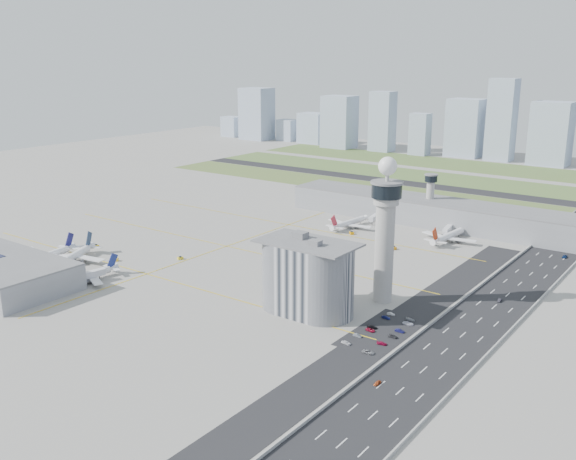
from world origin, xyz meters
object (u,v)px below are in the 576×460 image
Objects in this scene: secondary_tower at (430,194)px; car_lot_5 at (391,314)px; car_hw_1 at (500,300)px; car_hw_4 at (563,230)px; car_lot_8 at (393,336)px; tug_1 at (103,270)px; jet_bridge_far_1 at (450,229)px; car_lot_11 at (410,320)px; car_lot_1 at (357,335)px; car_lot_2 at (370,330)px; jet_bridge_near_1 at (41,268)px; car_lot_6 at (368,352)px; car_lot_4 at (386,317)px; jet_bridge_near_0 at (7,257)px; car_lot_0 at (346,343)px; tug_5 at (393,248)px; car_lot_9 at (400,331)px; airplane_near_a at (45,252)px; airplane_near_c at (83,271)px; car_hw_2 at (565,257)px; car_lot_10 at (408,323)px; admin_building at (307,277)px; tug_3 at (180,258)px; tug_0 at (96,246)px; airplane_far_b at (450,232)px; jet_bridge_near_2 at (78,280)px; car_lot_3 at (372,327)px; jet_bridge_far_0 at (378,217)px; airplane_far_a at (350,219)px; car_lot_7 at (382,343)px; tug_2 at (115,259)px; control_tower at (385,224)px; tug_4 at (352,233)px.

car_lot_5 is at bearing -71.10° from secondary_tower.
car_hw_1 is 141.50m from car_hw_4.
tug_1 is at bearing 95.16° from car_lot_8.
car_lot_11 is (40.28, -137.50, -2.28)m from jet_bridge_far_1.
car_lot_1 reaches higher than car_lot_11.
jet_bridge_near_1 is at bearing 109.81° from car_lot_2.
car_lot_6 is at bearing -73.88° from jet_bridge_near_1.
jet_bridge_far_1 reaches higher than car_lot_4.
car_lot_0 is (195.50, 20.83, -2.20)m from jet_bridge_near_0.
car_lot_9 is at bearing -136.53° from tug_5.
airplane_near_a is (-126.70, -198.97, -13.01)m from secondary_tower.
secondary_tower reaches higher than car_lot_5.
car_lot_4 is (53.19, -159.61, -18.16)m from secondary_tower.
car_lot_6 is (149.14, 13.41, -4.55)m from airplane_near_c.
jet_bridge_near_0 reaches higher than car_lot_5.
car_lot_2 is (1.69, 15.74, -0.09)m from car_lot_0.
car_hw_4 is (24.06, 183.75, 0.07)m from car_lot_5.
car_lot_0 is 166.86m from car_hw_2.
car_lot_10 is at bearing 89.98° from airplane_near_a.
tug_1 is 156.60m from car_lot_10.
admin_building reaches higher than tug_3.
car_lot_4 is at bearing -102.89° from tug_0.
airplane_far_b reaches higher than airplane_near_c.
jet_bridge_near_2 is 3.69× the size of car_hw_1.
tug_1 reaches higher than car_lot_8.
car_lot_3 is at bearing -66.63° from jet_bridge_near_1.
car_lot_0 is 1.06× the size of car_lot_1.
admin_building is 138.32m from airplane_far_b.
car_lot_3 is 0.90× the size of car_hw_2.
jet_bridge_far_0 is at bearing 51.36° from tug_5.
airplane_far_a is at bearing 24.73° from car_lot_3.
car_lot_2 is at bearing -4.41° from car_lot_0.
jet_bridge_near_2 is at bearing 112.40° from car_lot_2.
car_lot_7 is 0.89× the size of car_lot_10.
admin_building is 36.62m from car_lot_4.
airplane_far_b is (6.39, 137.83, -9.65)m from admin_building.
jet_bridge_near_2 is at bearing -136.57° from car_hw_2.
car_lot_6 is at bearing 175.95° from car_lot_8.
tug_1 is at bearing -5.58° from tug_2.
secondary_tower is 84.32m from car_hw_4.
car_lot_2 is 19.54m from car_lot_5.
car_lot_7 is 73.22m from car_hw_1.
car_lot_5 is (-0.13, 4.68, -0.10)m from car_lot_4.
car_lot_0 reaches higher than car_lot_4.
tug_2 is at bearing 89.26° from car_lot_1.
control_tower is 21.88× the size of tug_3.
tug_0 is 1.02× the size of tug_1.
secondary_tower is 8.45× the size of car_lot_4.
jet_bridge_near_0 is 194.90m from tug_4.
tug_1 is at bearing 103.98° from car_lot_2.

